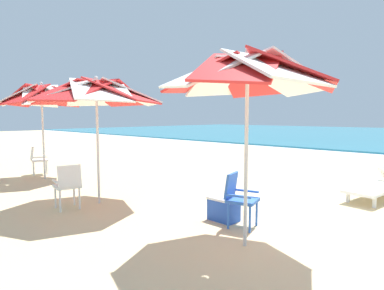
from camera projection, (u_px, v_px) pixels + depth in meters
ground_plane at (331, 216)px, 5.71m from camera, size 80.00×80.00×0.00m
beach_umbrella_0 at (247, 75)px, 4.18m from camera, size 2.33×2.33×2.66m
plastic_chair_0 at (239, 196)px, 5.10m from camera, size 0.57×0.54×0.87m
beach_umbrella_1 at (96, 93)px, 6.33m from camera, size 2.62×2.62×2.56m
plastic_chair_1 at (68, 184)px, 6.04m from camera, size 0.54×0.51×0.87m
beach_umbrella_2 at (42, 97)px, 8.90m from camera, size 2.26×2.26×2.72m
plastic_chair_2 at (37, 158)px, 9.65m from camera, size 0.55×0.57×0.87m
sun_lounger_1 at (379, 185)px, 6.89m from camera, size 0.92×2.21×0.62m
cooler_box at (224, 209)px, 5.43m from camera, size 0.50×0.34×0.40m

